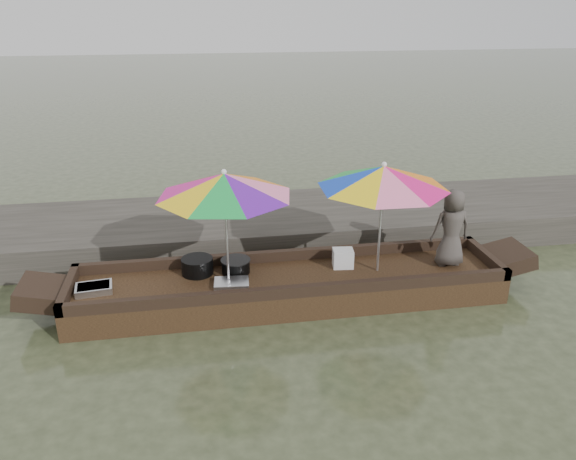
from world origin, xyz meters
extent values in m
plane|color=#303721|center=(0.00, 0.00, 0.00)|extent=(80.00, 80.00, 0.00)
cube|color=#2D2B26|center=(0.00, 2.20, 0.25)|extent=(22.00, 2.20, 0.50)
cube|color=black|center=(0.00, 0.00, 0.17)|extent=(5.82, 1.20, 0.35)
cylinder|color=black|center=(-1.22, 0.32, 0.46)|extent=(0.43, 0.43, 0.23)
cube|color=silver|center=(-2.55, 0.01, 0.39)|extent=(0.49, 0.37, 0.09)
cube|color=silver|center=(-0.79, -0.11, 0.38)|extent=(0.48, 0.35, 0.06)
cylinder|color=black|center=(-0.70, 0.26, 0.44)|extent=(0.39, 0.39, 0.18)
cube|color=silver|center=(0.80, 0.19, 0.48)|extent=(0.30, 0.25, 0.26)
imported|color=#413C37|center=(2.29, 0.03, 0.91)|extent=(0.55, 0.37, 1.12)
camera|label=1|loc=(-1.15, -6.71, 3.82)|focal=35.00mm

